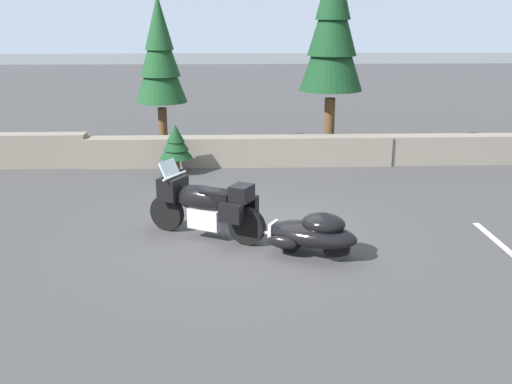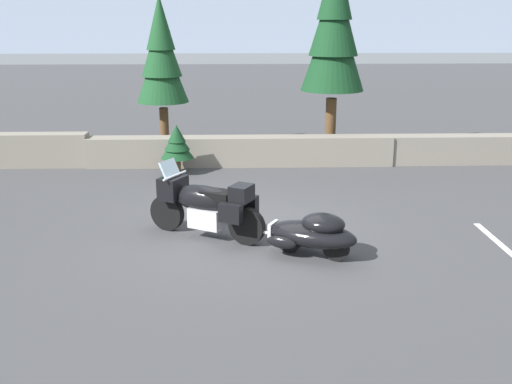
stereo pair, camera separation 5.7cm
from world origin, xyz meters
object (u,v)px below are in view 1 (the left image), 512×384
object	(u,v)px
pine_tree_tall	(333,27)
pine_tree_secondary	(160,55)
car_shaped_trailer	(313,233)
touring_motorcycle	(205,204)

from	to	relation	value
pine_tree_tall	pine_tree_secondary	world-z (taller)	pine_tree_tall
pine_tree_tall	car_shaped_trailer	bearing A→B (deg)	-100.77
touring_motorcycle	pine_tree_secondary	world-z (taller)	pine_tree_secondary
touring_motorcycle	car_shaped_trailer	world-z (taller)	touring_motorcycle
touring_motorcycle	pine_tree_secondary	size ratio (longest dim) A/B	0.48
touring_motorcycle	pine_tree_tall	xyz separation A→B (m)	(3.20, 6.36, 2.91)
pine_tree_tall	pine_tree_secondary	distance (m)	4.86
touring_motorcycle	pine_tree_tall	size ratio (longest dim) A/B	0.37
car_shaped_trailer	pine_tree_tall	xyz separation A→B (m)	(1.39, 7.33, 3.12)
car_shaped_trailer	pine_tree_secondary	world-z (taller)	pine_tree_secondary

